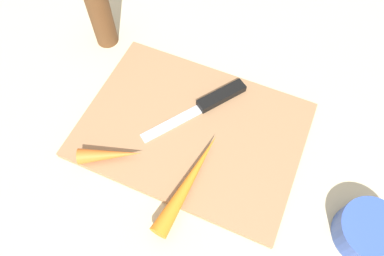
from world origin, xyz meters
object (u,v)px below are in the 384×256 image
(cutting_board, at_px, (192,130))
(carrot_short, at_px, (110,155))
(knife, at_px, (215,99))
(small_bowl, at_px, (369,232))
(pepper_grinder, at_px, (99,10))
(carrot_long, at_px, (189,181))

(cutting_board, distance_m, carrot_short, 0.14)
(knife, bearing_deg, carrot_short, 1.19)
(cutting_board, height_order, small_bowl, small_bowl)
(cutting_board, height_order, pepper_grinder, pepper_grinder)
(cutting_board, relative_size, knife, 2.05)
(carrot_short, xyz_separation_m, small_bowl, (0.39, 0.04, -0.00))
(knife, distance_m, carrot_long, 0.16)
(pepper_grinder, bearing_deg, small_bowl, -18.87)
(knife, relative_size, carrot_long, 1.00)
(carrot_short, bearing_deg, knife, 29.63)
(small_bowl, bearing_deg, knife, 156.23)
(carrot_long, bearing_deg, carrot_short, 99.71)
(cutting_board, relative_size, small_bowl, 3.98)
(cutting_board, relative_size, pepper_grinder, 2.36)
(carrot_long, bearing_deg, small_bowl, -76.94)
(small_bowl, distance_m, pepper_grinder, 0.56)
(cutting_board, xyz_separation_m, pepper_grinder, (-0.23, 0.12, 0.07))
(knife, relative_size, carrot_short, 1.81)
(small_bowl, height_order, pepper_grinder, pepper_grinder)
(carrot_long, distance_m, pepper_grinder, 0.35)
(small_bowl, bearing_deg, cutting_board, 168.74)
(cutting_board, relative_size, carrot_long, 2.04)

